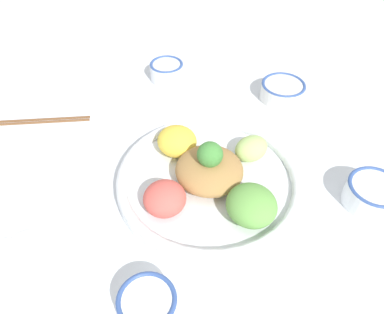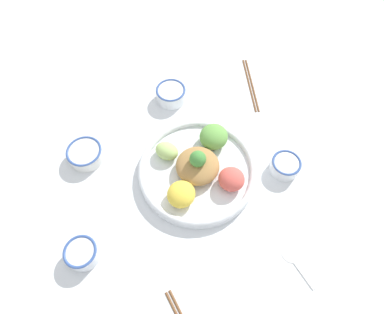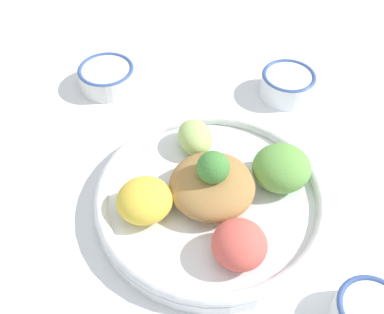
% 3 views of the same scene
% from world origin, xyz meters
% --- Properties ---
extents(ground_plane, '(2.40, 2.40, 0.00)m').
position_xyz_m(ground_plane, '(0.00, 0.00, 0.00)').
color(ground_plane, white).
extents(salad_platter, '(0.35, 0.35, 0.11)m').
position_xyz_m(salad_platter, '(-0.01, -0.00, 0.03)').
color(salad_platter, white).
rests_on(salad_platter, ground_plane).
extents(sauce_bowl_red, '(0.11, 0.11, 0.04)m').
position_xyz_m(sauce_bowl_red, '(0.26, -0.22, 0.02)').
color(sauce_bowl_red, white).
rests_on(sauce_bowl_red, ground_plane).
extents(rice_bowl_blue, '(0.09, 0.09, 0.05)m').
position_xyz_m(rice_bowl_blue, '(0.38, 0.06, 0.03)').
color(rice_bowl_blue, white).
rests_on(rice_bowl_blue, ground_plane).
extents(sauce_bowl_dark, '(0.09, 0.09, 0.04)m').
position_xyz_m(sauce_bowl_dark, '(-0.23, 0.12, 0.02)').
color(sauce_bowl_dark, white).
rests_on(sauce_bowl_dark, ground_plane).
extents(rice_bowl_plain, '(0.10, 0.10, 0.05)m').
position_xyz_m(rice_bowl_plain, '(-0.07, -0.29, 0.03)').
color(rice_bowl_plain, white).
rests_on(rice_bowl_plain, ground_plane).
extents(chopsticks_pair_near, '(0.12, 0.22, 0.01)m').
position_xyz_m(chopsticks_pair_near, '(-0.34, -0.20, 0.00)').
color(chopsticks_pair_near, brown).
rests_on(chopsticks_pair_near, ground_plane).
extents(serving_spoon_main, '(0.04, 0.12, 0.01)m').
position_xyz_m(serving_spoon_main, '(-0.08, 0.35, 0.00)').
color(serving_spoon_main, white).
rests_on(serving_spoon_main, ground_plane).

